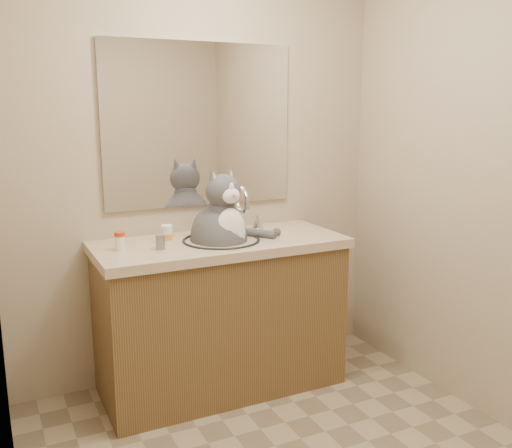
{
  "coord_description": "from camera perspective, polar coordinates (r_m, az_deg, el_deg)",
  "views": [
    {
      "loc": [
        -1.13,
        -1.8,
        1.56
      ],
      "look_at": [
        0.06,
        0.65,
        0.99
      ],
      "focal_mm": 40.0,
      "sensor_mm": 36.0,
      "label": 1
    }
  ],
  "objects": [
    {
      "name": "room",
      "position": [
        2.15,
        6.07,
        2.13
      ],
      "size": [
        2.22,
        2.52,
        2.42
      ],
      "color": "gray",
      "rests_on": "ground"
    },
    {
      "name": "vanity",
      "position": [
        3.19,
        -3.54,
        -8.73
      ],
      "size": [
        1.34,
        0.59,
        1.12
      ],
      "color": "brown",
      "rests_on": "ground"
    },
    {
      "name": "mirror",
      "position": [
        3.24,
        -5.63,
        9.81
      ],
      "size": [
        1.1,
        0.02,
        0.9
      ],
      "primitive_type": "cube",
      "color": "white",
      "rests_on": "room"
    },
    {
      "name": "shower_curtain",
      "position": [
        1.97,
        -22.77,
        -4.69
      ],
      "size": [
        0.02,
        1.3,
        1.93
      ],
      "color": "beige",
      "rests_on": "ground"
    },
    {
      "name": "cat",
      "position": [
        3.05,
        -3.57,
        -0.98
      ],
      "size": [
        0.49,
        0.39,
        0.61
      ],
      "rotation": [
        0.0,
        0.0,
        0.2
      ],
      "color": "#49494E",
      "rests_on": "vanity"
    },
    {
      "name": "pill_bottle_redcap",
      "position": [
        2.91,
        -13.45,
        -1.67
      ],
      "size": [
        0.06,
        0.06,
        0.09
      ],
      "rotation": [
        0.0,
        0.0,
        -0.17
      ],
      "color": "white",
      "rests_on": "vanity"
    },
    {
      "name": "pill_bottle_orange",
      "position": [
        2.99,
        -8.9,
        -1.1
      ],
      "size": [
        0.07,
        0.07,
        0.1
      ],
      "rotation": [
        0.0,
        0.0,
        -0.26
      ],
      "color": "white",
      "rests_on": "vanity"
    },
    {
      "name": "grey_canister",
      "position": [
        2.89,
        -9.55,
        -1.82
      ],
      "size": [
        0.06,
        0.06,
        0.07
      ],
      "rotation": [
        0.0,
        0.0,
        -0.24
      ],
      "color": "gray",
      "rests_on": "vanity"
    }
  ]
}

